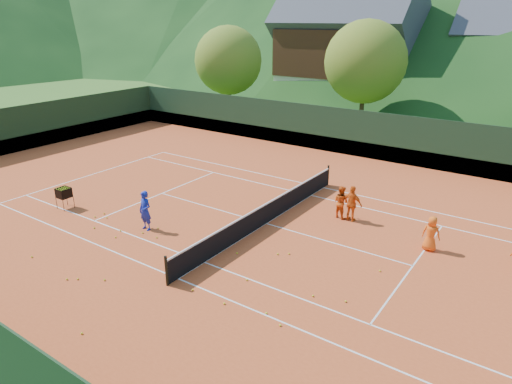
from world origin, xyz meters
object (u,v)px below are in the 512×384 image
Objects in this scene: student_a at (341,202)px; chalet_left at (348,47)px; ball_hopper at (64,193)px; coach at (145,211)px; student_c at (431,234)px; tennis_net at (266,213)px; student_b at (352,204)px.

student_a is 30.57m from chalet_left.
student_a reaches higher than ball_hopper.
ball_hopper is 0.07× the size of chalet_left.
chalet_left is (-1.26, 33.94, 4.88)m from ball_hopper.
coach is 1.23× the size of student_c.
tennis_net is 12.07× the size of ball_hopper.
student_b is at bearing 43.38° from coach.
tennis_net reaches higher than ball_hopper.
student_c is (10.37, 4.96, -0.16)m from coach.
coach is at bearing -138.75° from tennis_net.
student_a is 1.06× the size of student_c.
coach is 0.14× the size of tennis_net.
coach reaches higher than student_c.
chalet_left is at bearing 92.13° from ball_hopper.
ball_hopper is (-11.66, -6.32, -0.07)m from student_b.
student_c is 1.39× the size of ball_hopper.
student_b is at bearing -173.58° from student_a.
student_b reaches higher than tennis_net.
student_b is at bearing 39.14° from tennis_net.
student_c is at bearing 28.57° from coach.
coach is 11.49m from student_c.
student_b is 3.79m from tennis_net.
student_c is at bearing 13.65° from tennis_net.
coach is at bearing 45.83° from student_b.
chalet_left is at bearing 103.48° from coach.
ball_hopper is at bearing 33.94° from student_b.
ball_hopper is at bearing -87.87° from chalet_left.
student_b is 30.87m from chalet_left.
student_c reaches higher than ball_hopper.
coach reaches higher than student_b.
student_a is 0.57m from student_b.
student_b is 0.12× the size of chalet_left.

